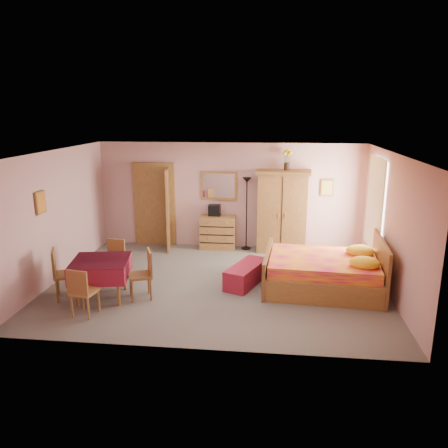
# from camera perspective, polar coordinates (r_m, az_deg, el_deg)

# --- Properties ---
(floor) EXTENTS (6.50, 6.50, 0.00)m
(floor) POSITION_cam_1_polar(r_m,az_deg,el_deg) (8.80, -0.87, -7.74)
(floor) COLOR slate
(floor) RESTS_ON ground
(ceiling) EXTENTS (6.50, 6.50, 0.00)m
(ceiling) POSITION_cam_1_polar(r_m,az_deg,el_deg) (8.18, -0.94, 9.36)
(ceiling) COLOR brown
(ceiling) RESTS_ON wall_back
(wall_back) EXTENTS (6.50, 0.10, 2.60)m
(wall_back) POSITION_cam_1_polar(r_m,az_deg,el_deg) (10.82, 0.75, 3.71)
(wall_back) COLOR #C69090
(wall_back) RESTS_ON floor
(wall_front) EXTENTS (6.50, 0.10, 2.60)m
(wall_front) POSITION_cam_1_polar(r_m,az_deg,el_deg) (6.03, -3.88, -5.28)
(wall_front) COLOR #C69090
(wall_front) RESTS_ON floor
(wall_left) EXTENTS (0.10, 5.00, 2.60)m
(wall_left) POSITION_cam_1_polar(r_m,az_deg,el_deg) (9.37, -21.04, 0.99)
(wall_left) COLOR #C69090
(wall_left) RESTS_ON floor
(wall_right) EXTENTS (0.10, 5.00, 2.60)m
(wall_right) POSITION_cam_1_polar(r_m,az_deg,el_deg) (8.63, 21.05, -0.12)
(wall_right) COLOR #C69090
(wall_right) RESTS_ON floor
(doorway) EXTENTS (1.06, 0.12, 2.15)m
(doorway) POSITION_cam_1_polar(r_m,az_deg,el_deg) (11.19, -9.01, 2.45)
(doorway) COLOR #9E6B35
(doorway) RESTS_ON floor
(window) EXTENTS (0.08, 1.40, 1.95)m
(window) POSITION_cam_1_polar(r_m,az_deg,el_deg) (9.72, 19.18, 2.54)
(window) COLOR white
(window) RESTS_ON wall_right
(picture_left) EXTENTS (0.04, 0.32, 0.42)m
(picture_left) POSITION_cam_1_polar(r_m,az_deg,el_deg) (8.76, -22.87, 2.61)
(picture_left) COLOR orange
(picture_left) RESTS_ON wall_left
(picture_back) EXTENTS (0.30, 0.04, 0.40)m
(picture_back) POSITION_cam_1_polar(r_m,az_deg,el_deg) (10.78, 13.31, 4.62)
(picture_back) COLOR #D8BF59
(picture_back) RESTS_ON wall_back
(chest_of_drawers) EXTENTS (0.88, 0.45, 0.83)m
(chest_of_drawers) POSITION_cam_1_polar(r_m,az_deg,el_deg) (10.84, -0.81, -1.10)
(chest_of_drawers) COLOR olive
(chest_of_drawers) RESTS_ON floor
(wall_mirror) EXTENTS (0.92, 0.08, 0.72)m
(wall_mirror) POSITION_cam_1_polar(r_m,az_deg,el_deg) (10.79, -0.69, 5.02)
(wall_mirror) COLOR silver
(wall_mirror) RESTS_ON wall_back
(stereo) EXTENTS (0.29, 0.22, 0.27)m
(stereo) POSITION_cam_1_polar(r_m,az_deg,el_deg) (10.77, -1.26, 1.81)
(stereo) COLOR black
(stereo) RESTS_ON chest_of_drawers
(floor_lamp) EXTENTS (0.29, 0.29, 1.79)m
(floor_lamp) POSITION_cam_1_polar(r_m,az_deg,el_deg) (10.69, 2.96, 1.33)
(floor_lamp) COLOR black
(floor_lamp) RESTS_ON floor
(wardrobe) EXTENTS (1.31, 0.75, 1.99)m
(wardrobe) POSITION_cam_1_polar(r_m,az_deg,el_deg) (10.55, 7.64, 1.59)
(wardrobe) COLOR #8F5F30
(wardrobe) RESTS_ON floor
(sunflower_vase) EXTENTS (0.19, 0.19, 0.48)m
(sunflower_vase) POSITION_cam_1_polar(r_m,az_deg,el_deg) (10.44, 8.23, 8.31)
(sunflower_vase) COLOR yellow
(sunflower_vase) RESTS_ON wardrobe
(bed) EXTENTS (2.34, 1.90, 1.03)m
(bed) POSITION_cam_1_polar(r_m,az_deg,el_deg) (8.60, 12.77, -5.01)
(bed) COLOR #D11456
(bed) RESTS_ON floor
(bench) EXTENTS (0.86, 1.28, 0.40)m
(bench) POSITION_cam_1_polar(r_m,az_deg,el_deg) (8.72, 2.94, -6.56)
(bench) COLOR maroon
(bench) RESTS_ON floor
(dining_table) EXTENTS (1.15, 1.15, 0.73)m
(dining_table) POSITION_cam_1_polar(r_m,az_deg,el_deg) (8.34, -15.70, -6.92)
(dining_table) COLOR maroon
(dining_table) RESTS_ON floor
(chair_south) EXTENTS (0.45, 0.45, 0.85)m
(chair_south) POSITION_cam_1_polar(r_m,az_deg,el_deg) (7.73, -17.77, -8.33)
(chair_south) COLOR #A67338
(chair_south) RESTS_ON floor
(chair_north) EXTENTS (0.43, 0.43, 0.85)m
(chair_north) POSITION_cam_1_polar(r_m,az_deg,el_deg) (9.02, -14.33, -4.78)
(chair_north) COLOR #9B6934
(chair_north) RESTS_ON floor
(chair_west) EXTENTS (0.56, 0.56, 0.94)m
(chair_west) POSITION_cam_1_polar(r_m,az_deg,el_deg) (8.49, -19.91, -6.14)
(chair_west) COLOR olive
(chair_west) RESTS_ON floor
(chair_east) EXTENTS (0.54, 0.54, 0.90)m
(chair_east) POSITION_cam_1_polar(r_m,az_deg,el_deg) (8.13, -10.92, -6.53)
(chair_east) COLOR brown
(chair_east) RESTS_ON floor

